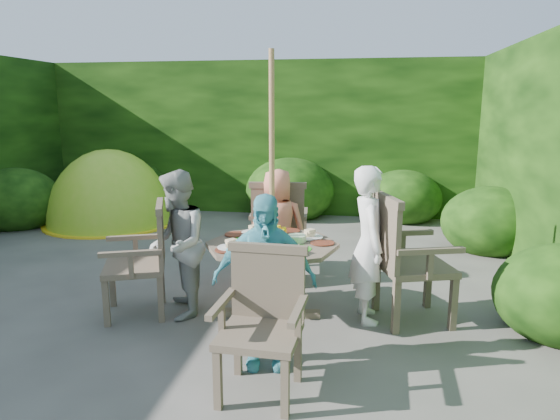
% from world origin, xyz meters
% --- Properties ---
extents(ground, '(60.00, 60.00, 0.00)m').
position_xyz_m(ground, '(0.00, 0.00, 0.00)').
color(ground, '#4C4944').
rests_on(ground, ground).
extents(hedge_enclosure, '(9.00, 9.00, 2.50)m').
position_xyz_m(hedge_enclosure, '(0.00, 1.33, 1.25)').
color(hedge_enclosure, black).
rests_on(hedge_enclosure, ground).
extents(patio_table, '(1.24, 1.24, 0.78)m').
position_xyz_m(patio_table, '(1.04, -0.65, 0.55)').
color(patio_table, '#483C2F').
rests_on(patio_table, ground).
extents(parasol_pole, '(0.05, 0.05, 2.20)m').
position_xyz_m(parasol_pole, '(1.03, -0.65, 1.10)').
color(parasol_pole, olive).
rests_on(parasol_pole, ground).
extents(garden_chair_right, '(0.70, 0.75, 1.03)m').
position_xyz_m(garden_chair_right, '(2.12, -0.54, 0.55)').
color(garden_chair_right, '#483C2F').
rests_on(garden_chair_right, ground).
extents(garden_chair_left, '(0.66, 0.70, 0.93)m').
position_xyz_m(garden_chair_left, '(-0.06, -0.76, 0.50)').
color(garden_chair_left, '#483C2F').
rests_on(garden_chair_left, ground).
extents(garden_chair_back, '(0.63, 0.58, 0.98)m').
position_xyz_m(garden_chair_back, '(0.91, 0.43, 0.52)').
color(garden_chair_back, '#483C2F').
rests_on(garden_chair_back, ground).
extents(garden_chair_front, '(0.55, 0.49, 0.87)m').
position_xyz_m(garden_chair_front, '(1.17, -1.75, 0.47)').
color(garden_chair_front, '#483C2F').
rests_on(garden_chair_front, ground).
extents(child_right, '(0.39, 0.52, 1.30)m').
position_xyz_m(child_right, '(1.83, -0.56, 0.65)').
color(child_right, white).
rests_on(child_right, ground).
extents(child_left, '(0.65, 0.73, 1.25)m').
position_xyz_m(child_left, '(0.24, -0.74, 0.63)').
color(child_left, '#9E9F9A').
rests_on(child_left, ground).
extents(child_back, '(0.58, 0.39, 1.17)m').
position_xyz_m(child_back, '(0.94, 0.14, 0.59)').
color(child_back, '#EA7D60').
rests_on(child_back, ground).
extents(child_front, '(0.74, 0.39, 1.21)m').
position_xyz_m(child_front, '(1.13, -1.45, 0.60)').
color(child_front, '#50ACBB').
rests_on(child_front, ground).
extents(dome_tent, '(2.27, 2.27, 2.28)m').
position_xyz_m(dome_tent, '(-2.05, 2.39, 0.00)').
color(dome_tent, '#9AD028').
rests_on(dome_tent, ground).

